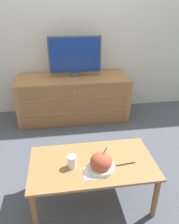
{
  "coord_description": "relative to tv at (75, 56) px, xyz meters",
  "views": [
    {
      "loc": [
        -0.29,
        -3.18,
        1.55
      ],
      "look_at": [
        -0.04,
        -1.46,
        0.65
      ],
      "focal_mm": 35.0,
      "sensor_mm": 36.0,
      "label": 1
    }
  ],
  "objects": [
    {
      "name": "dresser",
      "position": [
        -0.04,
        -0.06,
        -0.59
      ],
      "size": [
        1.53,
        0.58,
        0.61
      ],
      "color": "#9E6B3D",
      "rests_on": "ground_plane"
    },
    {
      "name": "coffee_table",
      "position": [
        -0.02,
        -1.59,
        -0.54
      ],
      "size": [
        0.99,
        0.54,
        0.4
      ],
      "color": "#9E6B3D",
      "rests_on": "ground_plane"
    },
    {
      "name": "knife",
      "position": [
        0.24,
        -1.66,
        -0.48
      ],
      "size": [
        0.16,
        0.03,
        0.01
      ],
      "color": "black",
      "rests_on": "coffee_table"
    },
    {
      "name": "ground_plane",
      "position": [
        0.06,
        0.25,
        -0.89
      ],
      "size": [
        12.0,
        12.0,
        0.0
      ],
      "primitive_type": "plane",
      "color": "#474C56"
    },
    {
      "name": "drink_cup",
      "position": [
        -0.18,
        -1.62,
        -0.44
      ],
      "size": [
        0.07,
        0.07,
        0.1
      ],
      "color": "beige",
      "rests_on": "coffee_table"
    },
    {
      "name": "napkin",
      "position": [
        -0.03,
        -1.72,
        -0.48
      ],
      "size": [
        0.14,
        0.14,
        0.0
      ],
      "color": "white",
      "rests_on": "coffee_table"
    },
    {
      "name": "wall_back",
      "position": [
        0.06,
        0.28,
        0.41
      ],
      "size": [
        12.0,
        0.05,
        2.6
      ],
      "color": "silver",
      "rests_on": "ground_plane"
    },
    {
      "name": "takeout_bowl",
      "position": [
        0.04,
        -1.68,
        -0.43
      ],
      "size": [
        0.2,
        0.2,
        0.18
      ],
      "color": "silver",
      "rests_on": "coffee_table"
    },
    {
      "name": "tv",
      "position": [
        0.0,
        0.0,
        0.0
      ],
      "size": [
        0.71,
        0.12,
        0.53
      ],
      "color": "#515156",
      "rests_on": "dresser"
    }
  ]
}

